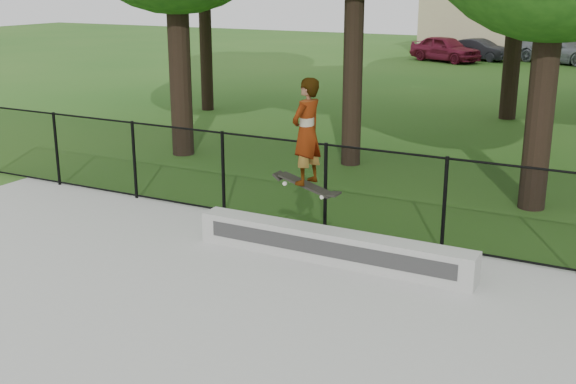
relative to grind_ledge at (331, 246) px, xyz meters
The scene contains 7 objects.
grind_ledge is the anchor object (origin of this frame).
car_a 28.86m from the grind_ledge, 102.85° to the left, with size 1.56×3.86×1.32m, color maroon.
car_b 30.02m from the grind_ledge, 99.60° to the left, with size 1.17×3.04×1.10m, color black.
car_c 30.14m from the grind_ledge, 91.97° to the left, with size 1.91×4.33×1.37m, color #9297A5.
skater_airborne 1.74m from the grind_ledge, 149.68° to the right, with size 0.82×0.62×1.72m.
chainlink_fence 1.46m from the grind_ledge, 119.00° to the left, with size 16.06×0.06×1.50m.
distant_building 33.46m from the grind_ledge, 94.58° to the left, with size 12.40×6.40×4.30m.
Camera 1 is at (4.80, -4.47, 4.10)m, focal length 45.00 mm.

